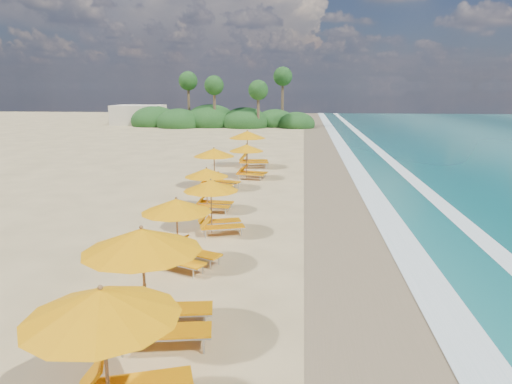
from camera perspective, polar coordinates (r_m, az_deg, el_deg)
ground at (r=19.59m, az=0.00°, el=-3.42°), size 160.00×160.00×0.00m
wet_sand at (r=19.61m, az=11.73°, el=-3.66°), size 4.00×160.00×0.01m
surf_foam at (r=20.08m, az=19.43°, el=-3.69°), size 4.00×160.00×0.01m
station_0 at (r=8.13m, az=-16.54°, el=-17.82°), size 3.19×3.13×2.51m
station_1 at (r=10.51m, az=-12.45°, el=-9.95°), size 3.11×2.97×2.61m
station_2 at (r=14.50m, az=-9.09°, el=-4.38°), size 2.88×2.86×2.20m
station_3 at (r=17.69m, az=-4.97°, el=-1.28°), size 2.68×2.61×2.11m
station_4 at (r=20.87m, az=-5.62°, el=0.69°), size 2.24×2.09×1.99m
station_5 at (r=25.33m, az=-4.78°, el=3.22°), size 2.90×2.83×2.28m
station_6 at (r=28.16m, az=-0.86°, el=4.05°), size 2.56×2.45×2.13m
station_7 at (r=32.17m, az=-0.71°, el=5.60°), size 2.99×2.82×2.57m
treeline at (r=65.46m, az=-4.76°, el=8.83°), size 25.80×8.80×9.74m
beach_building at (r=70.97m, az=-14.14°, el=9.13°), size 7.00×5.00×2.80m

